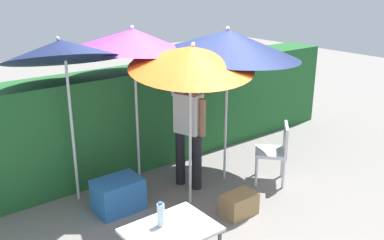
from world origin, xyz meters
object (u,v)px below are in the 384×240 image
Objects in this scene: umbrella_navy at (133,40)px; folding_table at (171,237)px; umbrella_rainbow at (62,51)px; umbrella_yellow at (228,43)px; bottle_water at (161,215)px; person_vendor at (188,125)px; chair_plastic at (276,149)px; cooler_box at (118,195)px; umbrella_orange at (192,58)px; crate_cardboard at (239,204)px.

folding_table is (-1.01, -2.28, -1.43)m from umbrella_navy.
umbrella_rainbow is 2.16m from umbrella_yellow.
umbrella_yellow is at bearing 34.62° from bottle_water.
person_vendor is at bearing -23.47° from umbrella_rainbow.
person_vendor is 7.83× the size of bottle_water.
umbrella_rainbow is 1.05× the size of umbrella_yellow.
umbrella_navy is 2.57× the size of chair_plastic.
umbrella_yellow is at bearing -5.30° from cooler_box.
folding_table is at bearing -143.13° from umbrella_yellow.
umbrella_yellow is at bearing -13.39° from person_vendor.
umbrella_orange is 0.99× the size of umbrella_yellow.
umbrella_navy is 2.57m from crate_cardboard.
umbrella_yellow is (0.83, 0.27, 0.07)m from umbrella_orange.
cooler_box is at bearing 174.70° from umbrella_yellow.
umbrella_yellow is 2.48m from cooler_box.
person_vendor is at bearing -52.25° from umbrella_navy.
umbrella_rainbow is at bearing 156.53° from person_vendor.
cooler_box is (-1.69, 0.16, -1.81)m from umbrella_yellow.
chair_plastic is at bearing -11.27° from umbrella_orange.
chair_plastic is (0.51, -0.53, -1.51)m from umbrella_yellow.
chair_plastic is at bearing -39.52° from umbrella_navy.
bottle_water is at bearing -137.10° from umbrella_orange.
bottle_water reaches higher than chair_plastic.
crate_cardboard is at bearing -73.30° from umbrella_navy.
umbrella_orange is 1.19× the size of person_vendor.
crate_cardboard is at bearing -48.38° from umbrella_rainbow.
umbrella_yellow is 1.27m from umbrella_navy.
person_vendor is 1.29m from crate_cardboard.
umbrella_yellow reaches higher than cooler_box.
cooler_box is (-0.66, -0.58, -1.86)m from umbrella_navy.
umbrella_yellow is at bearing 58.37° from crate_cardboard.
umbrella_yellow is 2.80m from bottle_water.
chair_plastic is 1.49× the size of cooler_box.
umbrella_navy is 5.15× the size of crate_cardboard.
umbrella_rainbow is 1.58m from umbrella_orange.
umbrella_orange is 2.52× the size of chair_plastic.
umbrella_orange is 0.98× the size of umbrella_navy.
cooler_box reaches higher than crate_cardboard.
chair_plastic is at bearing -31.90° from person_vendor.
umbrella_orange is at bearing -26.17° from cooler_box.
umbrella_orange is 2.20m from folding_table.
bottle_water is (-1.52, -1.58, -0.09)m from person_vendor.
crate_cardboard is at bearing -161.37° from chair_plastic.
cooler_box is at bearing -138.40° from umbrella_navy.
umbrella_yellow is at bearing 36.87° from folding_table.
umbrella_yellow reaches higher than bottle_water.
umbrella_yellow is 1.21× the size of person_vendor.
umbrella_navy reaches higher than umbrella_yellow.
umbrella_orange is 1.13m from person_vendor.
umbrella_rainbow is at bearing 139.07° from umbrella_orange.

